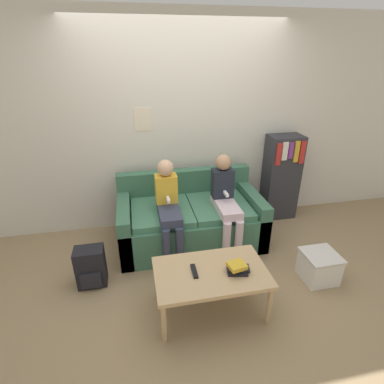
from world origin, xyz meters
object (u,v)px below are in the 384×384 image
(coffee_table, at_px, (211,275))
(backpack, at_px, (91,267))
(person_left, at_px, (168,205))
(storage_box, at_px, (319,266))
(couch, at_px, (190,220))
(bookshelf, at_px, (281,177))
(person_right, at_px, (226,199))
(tv_remote, at_px, (194,271))

(coffee_table, distance_m, backpack, 1.23)
(person_left, xyz_separation_m, storage_box, (1.44, -0.76, -0.47))
(backpack, bearing_deg, person_left, 23.60)
(couch, bearing_deg, coffee_table, -92.00)
(bookshelf, relative_size, backpack, 2.80)
(storage_box, bearing_deg, person_right, 135.70)
(person_right, bearing_deg, storage_box, -44.30)
(couch, height_order, person_right, person_right)
(person_right, distance_m, bookshelf, 1.12)
(couch, xyz_separation_m, bookshelf, (1.35, 0.36, 0.30))
(person_left, distance_m, bookshelf, 1.72)
(person_left, bearing_deg, coffee_table, -75.39)
(couch, bearing_deg, person_right, -29.13)
(person_left, height_order, bookshelf, bookshelf)
(bookshelf, bearing_deg, person_left, -160.78)
(couch, distance_m, person_right, 0.55)
(coffee_table, bearing_deg, storage_box, 7.81)
(person_left, height_order, tv_remote, person_left)
(person_left, relative_size, person_right, 0.99)
(coffee_table, distance_m, storage_box, 1.23)
(bookshelf, height_order, backpack, bookshelf)
(person_right, xyz_separation_m, storage_box, (0.78, -0.76, -0.48))
(tv_remote, bearing_deg, person_right, 59.39)
(tv_remote, relative_size, backpack, 0.41)
(person_left, bearing_deg, couch, 36.81)
(bookshelf, bearing_deg, tv_remote, -136.02)
(tv_remote, bearing_deg, couch, 81.55)
(couch, bearing_deg, tv_remote, -99.37)
(storage_box, bearing_deg, tv_remote, -173.72)
(person_left, height_order, backpack, person_left)
(backpack, bearing_deg, bookshelf, 20.74)
(coffee_table, xyz_separation_m, person_right, (0.41, 0.93, 0.24))
(tv_remote, height_order, bookshelf, bookshelf)
(tv_remote, distance_m, backpack, 1.11)
(tv_remote, relative_size, bookshelf, 0.15)
(person_left, relative_size, tv_remote, 6.41)
(person_right, relative_size, tv_remote, 6.51)
(coffee_table, distance_m, tv_remote, 0.16)
(coffee_table, distance_m, person_left, 0.99)
(couch, height_order, tv_remote, couch)
(couch, xyz_separation_m, person_left, (-0.28, -0.21, 0.34))
(bookshelf, height_order, storage_box, bookshelf)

